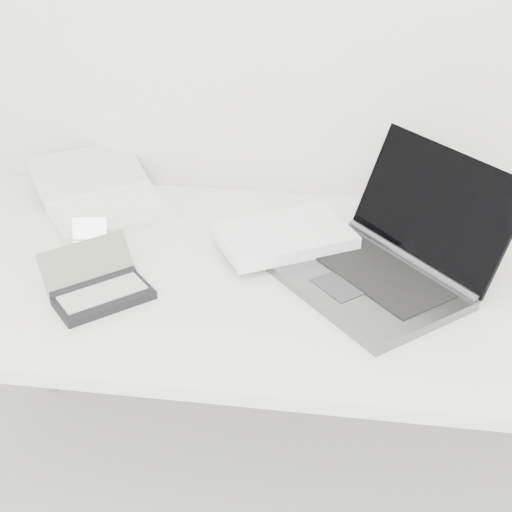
# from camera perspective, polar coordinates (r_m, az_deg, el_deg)

# --- Properties ---
(desk) EXTENTS (1.60, 0.80, 0.73)m
(desk) POSITION_cam_1_polar(r_m,az_deg,el_deg) (1.58, 1.28, -2.66)
(desk) COLOR white
(desk) RESTS_ON ground
(laptop_large) EXTENTS (0.67, 0.55, 0.25)m
(laptop_large) POSITION_cam_1_polar(r_m,az_deg,el_deg) (1.56, 7.48, 0.38)
(laptop_large) COLOR slate
(laptop_large) RESTS_ON desk
(netbook_open_white) EXTENTS (0.44, 0.46, 0.09)m
(netbook_open_white) POSITION_cam_1_polar(r_m,az_deg,el_deg) (1.85, -12.07, 4.36)
(netbook_open_white) COLOR white
(netbook_open_white) RESTS_ON desk
(pda_silver) EXTENTS (0.09, 0.10, 0.06)m
(pda_silver) POSITION_cam_1_polar(r_m,az_deg,el_deg) (1.67, -13.26, 0.91)
(pda_silver) COLOR silver
(pda_silver) RESTS_ON desk
(palmtop_charcoal) EXTENTS (0.25, 0.24, 0.10)m
(palmtop_charcoal) POSITION_cam_1_polar(r_m,az_deg,el_deg) (1.50, -12.45, -2.55)
(palmtop_charcoal) COLOR black
(palmtop_charcoal) RESTS_ON desk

